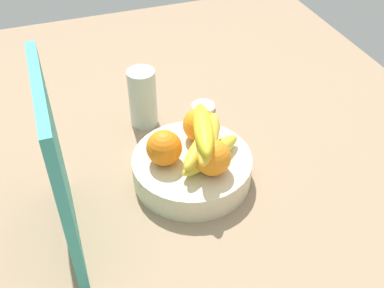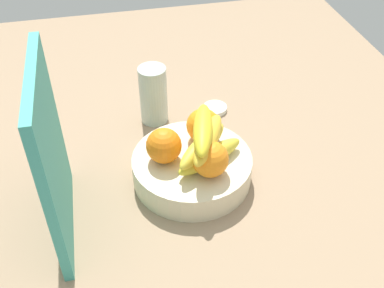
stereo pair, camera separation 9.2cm
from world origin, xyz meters
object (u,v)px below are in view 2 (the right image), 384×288
object	(u,v)px
cutting_board	(52,158)
orange_front_right	(210,159)
thermos_tumbler	(153,95)
fruit_bowl	(192,168)
orange_center	(203,125)
banana_bunch	(206,143)
orange_front_left	(164,145)
jar_lid	(215,108)

from	to	relation	value
cutting_board	orange_front_right	bearing A→B (deg)	-85.52
thermos_tumbler	fruit_bowl	bearing A→B (deg)	-168.59
orange_center	banana_bunch	distance (cm)	7.88
fruit_bowl	orange_front_left	world-z (taller)	orange_front_left
orange_front_left	orange_front_right	bearing A→B (deg)	-126.60
orange_front_left	banana_bunch	world-z (taller)	banana_bunch
cutting_board	jar_lid	world-z (taller)	cutting_board
fruit_bowl	orange_front_left	distance (cm)	9.17
orange_center	orange_front_right	bearing A→B (deg)	173.68
thermos_tumbler	jar_lid	size ratio (longest dim) A/B	2.43
orange_front_left	jar_lid	size ratio (longest dim) A/B	1.22
jar_lid	fruit_bowl	bearing A→B (deg)	153.97
orange_center	jar_lid	world-z (taller)	orange_center
orange_front_right	orange_center	bearing A→B (deg)	-6.32
orange_front_right	cutting_board	size ratio (longest dim) A/B	0.21
cutting_board	fruit_bowl	bearing A→B (deg)	-74.38
orange_front_right	thermos_tumbler	bearing A→B (deg)	14.40
fruit_bowl	orange_front_right	bearing A→B (deg)	-153.52
orange_front_right	fruit_bowl	bearing A→B (deg)	26.48
jar_lid	orange_center	bearing A→B (deg)	156.70
jar_lid	thermos_tumbler	bearing A→B (deg)	91.26
orange_center	cutting_board	bearing A→B (deg)	112.86
banana_bunch	jar_lid	bearing A→B (deg)	-19.49
banana_bunch	cutting_board	xyz separation A→B (cm)	(-5.67, 30.22, 6.63)
orange_center	jar_lid	size ratio (longest dim) A/B	1.22
fruit_bowl	orange_front_left	bearing A→B (deg)	80.08
orange_center	banana_bunch	xyz separation A→B (cm)	(-7.63, 1.32, 1.44)
orange_front_left	jar_lid	distance (cm)	30.34
banana_bunch	fruit_bowl	bearing A→B (deg)	55.98
orange_front_left	orange_center	size ratio (longest dim) A/B	1.00
orange_center	thermos_tumbler	bearing A→B (deg)	26.13
orange_front_left	orange_front_right	world-z (taller)	same
fruit_bowl	thermos_tumbler	size ratio (longest dim) A/B	1.72
orange_center	thermos_tumbler	distance (cm)	19.80
fruit_bowl	banana_bunch	xyz separation A→B (cm)	(-1.75, -2.59, 8.34)
jar_lid	cutting_board	bearing A→B (deg)	128.56
orange_front_right	thermos_tumbler	size ratio (longest dim) A/B	0.50
thermos_tumbler	orange_center	bearing A→B (deg)	-153.87
fruit_bowl	orange_front_right	size ratio (longest dim) A/B	3.43
fruit_bowl	thermos_tumbler	world-z (taller)	thermos_tumbler
orange_center	cutting_board	world-z (taller)	cutting_board
orange_front_right	cutting_board	world-z (taller)	cutting_board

